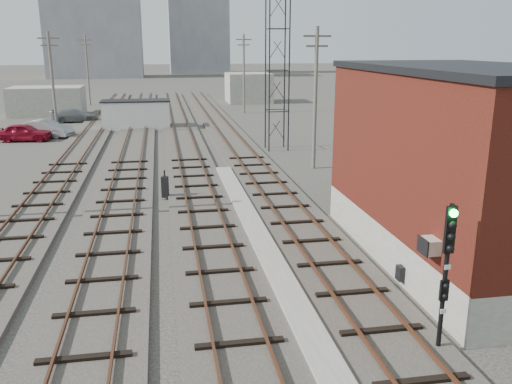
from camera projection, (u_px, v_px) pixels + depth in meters
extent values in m
plane|color=#282621|center=(188.00, 112.00, 65.06)|extent=(320.00, 320.00, 0.00)
cube|color=#332D28|center=(232.00, 140.00, 45.51)|extent=(3.20, 90.00, 0.20)
cube|color=#4C2816|center=(223.00, 138.00, 45.33)|extent=(0.07, 90.00, 0.12)
cube|color=#4C2816|center=(240.00, 137.00, 45.57)|extent=(0.07, 90.00, 0.12)
cube|color=#332D28|center=(184.00, 142.00, 44.84)|extent=(3.20, 90.00, 0.20)
cube|color=#4C2816|center=(175.00, 139.00, 44.66)|extent=(0.07, 90.00, 0.12)
cube|color=#4C2816|center=(192.00, 139.00, 44.90)|extent=(0.07, 90.00, 0.12)
cube|color=#332D28|center=(134.00, 143.00, 44.17)|extent=(3.20, 90.00, 0.20)
cube|color=#4C2816|center=(125.00, 141.00, 43.99)|extent=(0.07, 90.00, 0.12)
cube|color=#4C2816|center=(143.00, 140.00, 44.23)|extent=(0.07, 90.00, 0.12)
cube|color=#332D28|center=(84.00, 145.00, 43.50)|extent=(3.20, 90.00, 0.20)
cube|color=#4C2816|center=(74.00, 142.00, 43.32)|extent=(0.07, 90.00, 0.12)
cube|color=#4C2816|center=(93.00, 142.00, 43.56)|extent=(0.07, 90.00, 0.12)
cube|color=gray|center=(264.00, 248.00, 21.43)|extent=(0.90, 28.00, 0.26)
cube|color=gray|center=(455.00, 240.00, 20.54)|extent=(6.00, 12.00, 1.50)
cube|color=#5E2116|center=(464.00, 149.00, 19.61)|extent=(6.00, 12.00, 5.50)
cube|color=black|center=(473.00, 69.00, 18.86)|extent=(6.20, 12.20, 0.25)
cube|color=beige|center=(430.00, 246.00, 15.80)|extent=(0.45, 0.62, 0.45)
cube|color=black|center=(400.00, 273.00, 18.19)|extent=(0.20, 0.35, 0.50)
cylinder|color=black|center=(270.00, 50.00, 39.42)|extent=(0.10, 0.10, 15.00)
cylinder|color=black|center=(290.00, 50.00, 39.67)|extent=(0.10, 0.10, 15.00)
cylinder|color=black|center=(266.00, 50.00, 40.84)|extent=(0.10, 0.10, 15.00)
cylinder|color=black|center=(285.00, 50.00, 41.10)|extent=(0.10, 0.10, 15.00)
cylinder|color=#595147|center=(53.00, 84.00, 47.54)|extent=(0.24, 0.24, 9.00)
cube|color=#595147|center=(48.00, 38.00, 46.50)|extent=(1.80, 0.12, 0.12)
cube|color=#595147|center=(49.00, 45.00, 46.66)|extent=(1.40, 0.12, 0.12)
cylinder|color=#595147|center=(88.00, 71.00, 71.28)|extent=(0.24, 0.24, 9.00)
cube|color=#595147|center=(85.00, 40.00, 70.24)|extent=(1.80, 0.12, 0.12)
cube|color=#595147|center=(86.00, 45.00, 70.40)|extent=(1.40, 0.12, 0.12)
cylinder|color=#595147|center=(315.00, 100.00, 34.57)|extent=(0.24, 0.24, 9.00)
cube|color=#595147|center=(317.00, 36.00, 33.54)|extent=(1.80, 0.12, 0.12)
cube|color=#595147|center=(317.00, 46.00, 33.70)|extent=(1.40, 0.12, 0.12)
cylinder|color=#595147|center=(244.00, 74.00, 63.06)|extent=(0.24, 0.24, 9.00)
cube|color=#595147|center=(244.00, 40.00, 62.03)|extent=(1.80, 0.12, 0.12)
cube|color=#595147|center=(244.00, 45.00, 62.19)|extent=(1.40, 0.12, 0.12)
cube|color=gray|center=(93.00, 13.00, 129.30)|extent=(22.00, 14.00, 30.00)
cube|color=gray|center=(198.00, 25.00, 148.43)|extent=(16.00, 12.00, 26.00)
cube|color=gray|center=(47.00, 101.00, 61.96)|extent=(8.00, 5.00, 3.20)
cube|color=gray|center=(249.00, 88.00, 75.54)|extent=(6.00, 6.00, 4.00)
cube|color=gray|center=(438.00, 350.00, 14.43)|extent=(0.40, 0.40, 0.10)
cylinder|color=black|center=(445.00, 281.00, 13.90)|extent=(0.12, 0.12, 4.13)
cube|color=black|center=(450.00, 230.00, 13.51)|extent=(0.27, 0.10, 1.24)
sphere|color=#0CE533|center=(454.00, 213.00, 13.30)|extent=(0.21, 0.21, 0.21)
sphere|color=black|center=(453.00, 225.00, 13.39)|extent=(0.21, 0.21, 0.21)
sphere|color=black|center=(451.00, 237.00, 13.47)|extent=(0.21, 0.21, 0.21)
sphere|color=black|center=(450.00, 249.00, 13.55)|extent=(0.21, 0.21, 0.21)
cube|color=black|center=(444.00, 290.00, 13.95)|extent=(0.23, 0.09, 0.57)
cube|color=white|center=(448.00, 267.00, 13.71)|extent=(0.17, 0.02, 0.12)
cube|color=white|center=(443.00, 311.00, 14.04)|extent=(0.17, 0.02, 0.12)
cube|color=black|center=(165.00, 187.00, 28.48)|extent=(0.41, 0.41, 1.12)
cylinder|color=black|center=(164.00, 173.00, 28.28)|extent=(0.09, 0.09, 0.34)
cube|color=white|center=(136.00, 115.00, 52.15)|extent=(6.31, 2.66, 2.62)
cube|color=black|center=(136.00, 101.00, 51.79)|extent=(6.52, 2.87, 0.13)
imported|color=maroon|center=(24.00, 132.00, 45.46)|extent=(4.57, 2.24, 1.50)
imported|color=#979A9E|center=(46.00, 129.00, 47.35)|extent=(4.93, 3.12, 1.54)
imported|color=slate|center=(75.00, 116.00, 56.59)|extent=(4.77, 2.19, 1.35)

